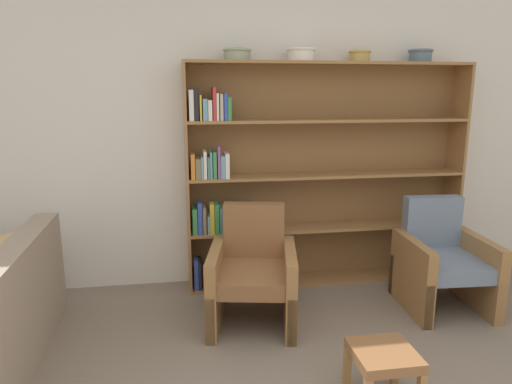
{
  "coord_description": "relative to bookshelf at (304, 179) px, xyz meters",
  "views": [
    {
      "loc": [
        -0.69,
        -1.42,
        1.75
      ],
      "look_at": [
        -0.13,
        2.11,
        0.95
      ],
      "focal_mm": 32.0,
      "sensor_mm": 36.0,
      "label": 1
    }
  ],
  "objects": [
    {
      "name": "footstool",
      "position": [
        -0.0,
        -1.78,
        -0.7
      ],
      "size": [
        0.34,
        0.34,
        0.34
      ],
      "color": "olive",
      "rests_on": "ground"
    },
    {
      "name": "bowl_sage",
      "position": [
        -0.06,
        -0.03,
        1.08
      ],
      "size": [
        0.25,
        0.25,
        0.11
      ],
      "color": "silver",
      "rests_on": "bookshelf"
    },
    {
      "name": "armchair_leather",
      "position": [
        -0.57,
        -0.69,
        -0.59
      ],
      "size": [
        0.75,
        0.79,
        0.88
      ],
      "rotation": [
        0.0,
        0.0,
        2.96
      ],
      "color": "olive",
      "rests_on": "ground"
    },
    {
      "name": "bookshelf",
      "position": [
        0.0,
        0.0,
        0.0
      ],
      "size": [
        2.52,
        0.3,
        1.99
      ],
      "color": "olive",
      "rests_on": "ground"
    },
    {
      "name": "bowl_olive",
      "position": [
        1.02,
        -0.03,
        1.08
      ],
      "size": [
        0.22,
        0.22,
        0.11
      ],
      "color": "slate",
      "rests_on": "bookshelf"
    },
    {
      "name": "armchair_cushioned",
      "position": [
        0.99,
        -0.68,
        -0.59
      ],
      "size": [
        0.68,
        0.71,
        0.88
      ],
      "rotation": [
        0.0,
        0.0,
        3.09
      ],
      "color": "olive",
      "rests_on": "ground"
    },
    {
      "name": "wall_back",
      "position": [
        -0.37,
        0.16,
        0.4
      ],
      "size": [
        12.0,
        0.06,
        2.75
      ],
      "color": "silver",
      "rests_on": "ground"
    },
    {
      "name": "bowl_terracotta",
      "position": [
        -0.6,
        -0.03,
        1.07
      ],
      "size": [
        0.24,
        0.24,
        0.1
      ],
      "color": "gray",
      "rests_on": "bookshelf"
    },
    {
      "name": "bowl_copper",
      "position": [
        0.46,
        -0.03,
        1.07
      ],
      "size": [
        0.2,
        0.2,
        0.1
      ],
      "color": "tan",
      "rests_on": "bookshelf"
    }
  ]
}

